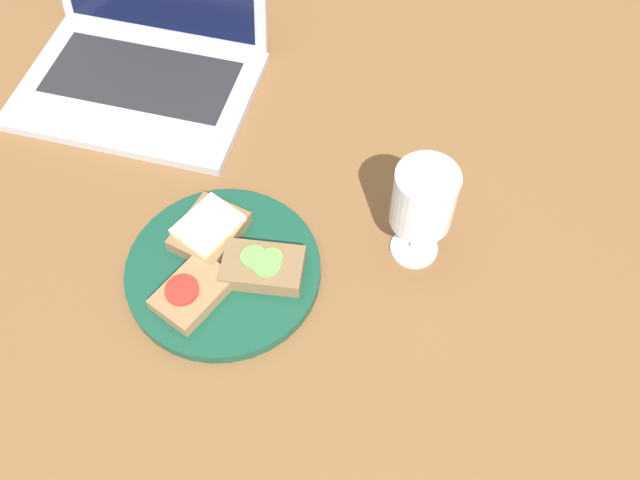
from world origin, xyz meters
The scene contains 7 objects.
wooden_table centered at (0.00, 0.00, 1.50)cm, with size 140.00×140.00×3.00cm, color brown.
plate centered at (-1.14, -7.89, 3.80)cm, with size 24.85×24.85×1.60cm, color #144733.
sandwich_with_cheese centered at (-4.25, -3.70, 5.92)cm, with size 9.28×10.59×2.83cm.
sandwich_with_tomato centered at (-3.28, -12.73, 5.66)cm, with size 9.51×11.09×2.47cm.
sandwich_with_cucumber centered at (4.05, -7.27, 5.86)cm, with size 10.75×7.48×2.68cm.
wine_glass centered at (21.72, 1.93, 13.40)cm, with size 7.68×7.68×15.33cm.
laptop centered at (-24.22, 23.43, 6.78)cm, with size 34.80×27.49×19.47cm.
Camera 1 is at (22.38, -49.77, 81.70)cm, focal length 40.00 mm.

